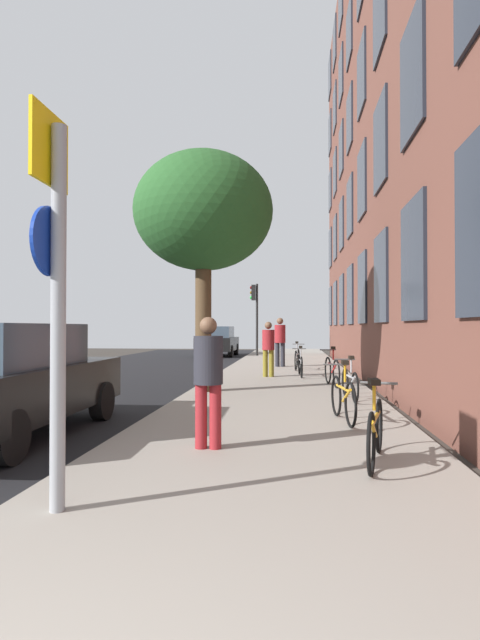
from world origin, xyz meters
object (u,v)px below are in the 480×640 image
object	(u,v)px
pedestrian_1	(268,345)
car_1	(218,341)
bicycle_4	(300,364)
tree_near	(203,213)
bicycle_1	(343,397)
pedestrian_2	(280,339)
car_0	(5,379)
bicycle_5	(297,358)
bicycle_0	(375,430)
bicycle_2	(350,383)
bicycle_3	(332,370)
sign_post	(55,278)
traffic_light	(255,306)
pedestrian_0	(208,373)

from	to	relation	value
pedestrian_1	car_1	xyz separation A→B (m)	(-3.37, 12.32, -0.21)
bicycle_4	tree_near	bearing A→B (deg)	-120.91
bicycle_1	pedestrian_1	bearing A→B (deg)	102.12
pedestrian_2	car_0	xyz separation A→B (m)	(-3.61, -11.96, -0.31)
bicycle_5	car_0	size ratio (longest dim) A/B	0.39
bicycle_0	bicycle_2	xyz separation A→B (m)	(0.27, 4.80, -0.01)
tree_near	bicycle_3	size ratio (longest dim) A/B	3.33
pedestrian_1	pedestrian_2	size ratio (longest dim) A/B	0.89
car_1	pedestrian_2	bearing A→B (deg)	-66.81
pedestrian_1	car_0	world-z (taller)	pedestrian_1
sign_post	bicycle_5	xyz separation A→B (m)	(2.04, 13.68, -1.47)
traffic_light	sign_post	bearing A→B (deg)	-89.88
bicycle_1	car_1	world-z (taller)	car_1
tree_near	bicycle_1	size ratio (longest dim) A/B	3.35
tree_near	pedestrian_2	distance (m)	8.14
bicycle_5	car_1	world-z (taller)	car_1
bicycle_3	car_1	world-z (taller)	car_1
tree_near	bicycle_5	distance (m)	7.53
traffic_light	tree_near	size ratio (longest dim) A/B	0.68
bicycle_4	sign_post	bearing A→B (deg)	-100.61
pedestrian_2	bicycle_5	bearing A→B (deg)	-62.71
bicycle_1	bicycle_3	bearing A→B (deg)	87.60
bicycle_1	bicycle_2	xyz separation A→B (m)	(0.37, 2.40, -0.03)
bicycle_2	bicycle_3	distance (m)	2.41
bicycle_1	car_0	bearing A→B (deg)	-166.73
bicycle_2	pedestrian_1	xyz separation A→B (m)	(-1.86, 4.54, 0.58)
pedestrian_0	bicycle_3	bearing A→B (deg)	73.52
bicycle_1	pedestrian_2	bearing A→B (deg)	96.56
tree_near	pedestrian_0	xyz separation A→B (m)	(1.02, -5.35, -3.18)
bicycle_5	bicycle_0	bearing A→B (deg)	-86.55
bicycle_0	bicycle_2	bearing A→B (deg)	86.82
car_1	bicycle_0	bearing A→B (deg)	-77.08
tree_near	bicycle_0	xyz separation A→B (m)	(2.91, -5.82, -3.73)
pedestrian_2	car_0	world-z (taller)	pedestrian_2
bicycle_0	bicycle_4	distance (m)	9.62
traffic_light	car_0	bearing A→B (deg)	-96.40
traffic_light	pedestrian_2	xyz separation A→B (m)	(1.47, -7.17, -1.50)
bicycle_0	bicycle_1	xyz separation A→B (m)	(-0.11, 2.40, 0.02)
bicycle_3	car_1	distance (m)	15.32
tree_near	bicycle_4	xyz separation A→B (m)	(2.26, 3.77, -3.73)
sign_post	bicycle_4	xyz separation A→B (m)	(2.11, 11.28, -1.50)
bicycle_1	car_0	size ratio (longest dim) A/B	0.37
traffic_light	bicycle_2	size ratio (longest dim) A/B	2.32
bicycle_3	car_1	size ratio (longest dim) A/B	0.42
pedestrian_2	car_0	bearing A→B (deg)	-106.81
sign_post	pedestrian_2	size ratio (longest dim) A/B	1.76
bicycle_5	pedestrian_2	world-z (taller)	pedestrian_2
bicycle_1	bicycle_4	xyz separation A→B (m)	(-0.55, 7.20, -0.02)
bicycle_4	pedestrian_1	size ratio (longest dim) A/B	1.05
bicycle_2	car_1	bearing A→B (deg)	107.25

